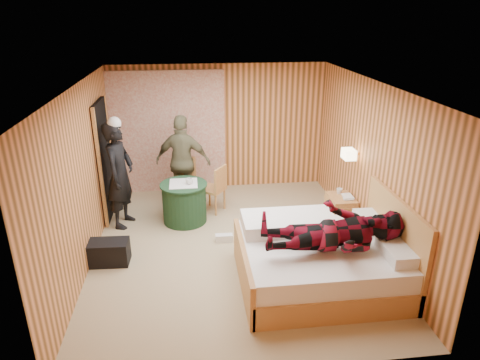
{
  "coord_description": "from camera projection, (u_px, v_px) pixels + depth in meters",
  "views": [
    {
      "loc": [
        -0.58,
        -5.77,
        3.44
      ],
      "look_at": [
        0.14,
        0.17,
        1.05
      ],
      "focal_mm": 32.0,
      "sensor_mm": 36.0,
      "label": 1
    }
  ],
  "objects": [
    {
      "name": "floor",
      "position": [
        233.0,
        247.0,
        6.67
      ],
      "size": [
        4.2,
        5.0,
        0.01
      ],
      "primitive_type": "cube",
      "color": "tan",
      "rests_on": "ground"
    },
    {
      "name": "ceiling",
      "position": [
        231.0,
        85.0,
        5.74
      ],
      "size": [
        4.2,
        5.0,
        0.01
      ],
      "primitive_type": "cube",
      "color": "silver",
      "rests_on": "wall_back"
    },
    {
      "name": "wall_back",
      "position": [
        219.0,
        128.0,
        8.51
      ],
      "size": [
        4.2,
        0.02,
        2.5
      ],
      "primitive_type": "cube",
      "color": "#F1965C",
      "rests_on": "floor"
    },
    {
      "name": "wall_left",
      "position": [
        83.0,
        178.0,
        5.97
      ],
      "size": [
        0.02,
        5.0,
        2.5
      ],
      "primitive_type": "cube",
      "color": "#F1965C",
      "rests_on": "floor"
    },
    {
      "name": "wall_right",
      "position": [
        371.0,
        166.0,
        6.44
      ],
      "size": [
        0.02,
        5.0,
        2.5
      ],
      "primitive_type": "cube",
      "color": "#F1965C",
      "rests_on": "floor"
    },
    {
      "name": "curtain",
      "position": [
        169.0,
        133.0,
        8.35
      ],
      "size": [
        2.2,
        0.08,
        2.4
      ],
      "primitive_type": "cube",
      "color": "beige",
      "rests_on": "floor"
    },
    {
      "name": "doorway",
      "position": [
        105.0,
        161.0,
        7.35
      ],
      "size": [
        0.06,
        0.9,
        2.05
      ],
      "primitive_type": "cube",
      "color": "black",
      "rests_on": "floor"
    },
    {
      "name": "wall_lamp",
      "position": [
        349.0,
        154.0,
        6.81
      ],
      "size": [
        0.26,
        0.24,
        0.16
      ],
      "color": "gold",
      "rests_on": "wall_right"
    },
    {
      "name": "bed",
      "position": [
        324.0,
        259.0,
        5.71
      ],
      "size": [
        2.17,
        1.71,
        1.18
      ],
      "color": "tan",
      "rests_on": "floor"
    },
    {
      "name": "nightstand",
      "position": [
        340.0,
        211.0,
        7.21
      ],
      "size": [
        0.41,
        0.56,
        0.54
      ],
      "color": "tan",
      "rests_on": "floor"
    },
    {
      "name": "round_table",
      "position": [
        184.0,
        202.0,
        7.35
      ],
      "size": [
        0.8,
        0.8,
        0.71
      ],
      "color": "#1B3C22",
      "rests_on": "floor"
    },
    {
      "name": "chair_far",
      "position": [
        184.0,
        179.0,
        7.88
      ],
      "size": [
        0.46,
        0.46,
        0.93
      ],
      "rotation": [
        0.0,
        0.0,
        -0.11
      ],
      "color": "tan",
      "rests_on": "floor"
    },
    {
      "name": "chair_near",
      "position": [
        216.0,
        186.0,
        7.66
      ],
      "size": [
        0.55,
        0.55,
        0.87
      ],
      "rotation": [
        0.0,
        0.0,
        -2.17
      ],
      "color": "tan",
      "rests_on": "floor"
    },
    {
      "name": "duffel_bag",
      "position": [
        107.0,
        252.0,
        6.18
      ],
      "size": [
        0.63,
        0.36,
        0.35
      ],
      "primitive_type": "cube",
      "rotation": [
        0.0,
        0.0,
        -0.05
      ],
      "color": "black",
      "rests_on": "floor"
    },
    {
      "name": "sneaker_left",
      "position": [
        196.0,
        210.0,
        7.75
      ],
      "size": [
        0.27,
        0.11,
        0.12
      ],
      "primitive_type": "cube",
      "rotation": [
        0.0,
        0.0,
        0.01
      ],
      "color": "silver",
      "rests_on": "floor"
    },
    {
      "name": "sneaker_right",
      "position": [
        224.0,
        238.0,
        6.8
      ],
      "size": [
        0.28,
        0.12,
        0.12
      ],
      "primitive_type": "cube",
      "rotation": [
        0.0,
        0.0,
        -0.02
      ],
      "color": "silver",
      "rests_on": "floor"
    },
    {
      "name": "woman_standing",
      "position": [
        120.0,
        175.0,
        7.05
      ],
      "size": [
        0.59,
        0.75,
        1.8
      ],
      "primitive_type": "imported",
      "rotation": [
        0.0,
        0.0,
        1.3
      ],
      "color": "black",
      "rests_on": "floor"
    },
    {
      "name": "man_at_table",
      "position": [
        183.0,
        162.0,
        7.79
      ],
      "size": [
        1.08,
        0.66,
        1.72
      ],
      "primitive_type": "imported",
      "rotation": [
        0.0,
        0.0,
        2.89
      ],
      "color": "#666244",
      "rests_on": "floor"
    },
    {
      "name": "man_on_bed",
      "position": [
        336.0,
        222.0,
        5.25
      ],
      "size": [
        0.86,
        0.67,
        1.77
      ],
      "primitive_type": "imported",
      "rotation": [
        0.0,
        1.57,
        0.0
      ],
      "color": "maroon",
      "rests_on": "bed"
    },
    {
      "name": "book_lower",
      "position": [
        343.0,
        197.0,
        7.07
      ],
      "size": [
        0.2,
        0.25,
        0.02
      ],
      "primitive_type": "imported",
      "rotation": [
        0.0,
        0.0,
        -0.17
      ],
      "color": "silver",
      "rests_on": "nightstand"
    },
    {
      "name": "book_upper",
      "position": [
        343.0,
        196.0,
        7.06
      ],
      "size": [
        0.17,
        0.23,
        0.02
      ],
      "primitive_type": "imported",
      "rotation": [
        0.0,
        0.0,
        -0.01
      ],
      "color": "silver",
      "rests_on": "nightstand"
    },
    {
      "name": "cup_nightstand",
      "position": [
        339.0,
        191.0,
        7.22
      ],
      "size": [
        0.12,
        0.12,
        0.09
      ],
      "primitive_type": "imported",
      "rotation": [
        0.0,
        0.0,
        0.17
      ],
      "color": "silver",
      "rests_on": "nightstand"
    },
    {
      "name": "cup_table",
      "position": [
        189.0,
        181.0,
        7.17
      ],
      "size": [
        0.15,
        0.15,
        0.1
      ],
      "primitive_type": "imported",
      "rotation": [
        0.0,
        0.0,
        -0.2
      ],
      "color": "silver",
      "rests_on": "round_table"
    }
  ]
}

